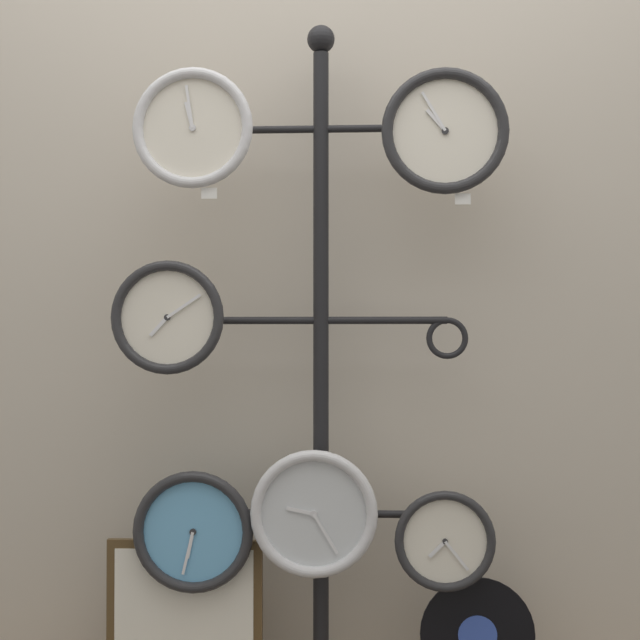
{
  "coord_description": "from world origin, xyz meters",
  "views": [
    {
      "loc": [
        0.12,
        -1.95,
        0.96
      ],
      "look_at": [
        0.0,
        0.36,
        1.01
      ],
      "focal_mm": 50.0,
      "sensor_mm": 36.0,
      "label": 1
    }
  ],
  "objects_px": {
    "clock_middle_left": "(168,317)",
    "clock_bottom_right": "(445,541)",
    "clock_top_right": "(445,131)",
    "clock_bottom_center": "(314,513)",
    "clock_bottom_left": "(193,532)",
    "vinyl_record": "(477,635)",
    "picture_frame": "(184,613)",
    "display_stand": "(321,486)",
    "clock_top_left": "(193,128)"
  },
  "relations": [
    {
      "from": "clock_top_left",
      "to": "picture_frame",
      "type": "height_order",
      "value": "clock_top_left"
    },
    {
      "from": "clock_top_left",
      "to": "vinyl_record",
      "type": "relative_size",
      "value": 1.06
    },
    {
      "from": "picture_frame",
      "to": "vinyl_record",
      "type": "bearing_deg",
      "value": -0.08
    },
    {
      "from": "display_stand",
      "to": "picture_frame",
      "type": "relative_size",
      "value": 4.43
    },
    {
      "from": "clock_top_left",
      "to": "clock_middle_left",
      "type": "bearing_deg",
      "value": 175.23
    },
    {
      "from": "clock_bottom_center",
      "to": "picture_frame",
      "type": "relative_size",
      "value": 0.79
    },
    {
      "from": "clock_middle_left",
      "to": "picture_frame",
      "type": "xyz_separation_m",
      "value": [
        0.03,
        0.05,
        -0.77
      ]
    },
    {
      "from": "display_stand",
      "to": "clock_bottom_center",
      "type": "distance_m",
      "value": 0.13
    },
    {
      "from": "clock_bottom_center",
      "to": "clock_top_right",
      "type": "bearing_deg",
      "value": 5.26
    },
    {
      "from": "clock_top_right",
      "to": "clock_bottom_right",
      "type": "distance_m",
      "value": 1.04
    },
    {
      "from": "clock_top_right",
      "to": "vinyl_record",
      "type": "height_order",
      "value": "clock_top_right"
    },
    {
      "from": "clock_bottom_left",
      "to": "clock_bottom_right",
      "type": "xyz_separation_m",
      "value": [
        0.64,
        -0.01,
        -0.01
      ]
    },
    {
      "from": "clock_top_right",
      "to": "clock_middle_left",
      "type": "relative_size",
      "value": 1.12
    },
    {
      "from": "display_stand",
      "to": "clock_top_right",
      "type": "relative_size",
      "value": 5.52
    },
    {
      "from": "display_stand",
      "to": "picture_frame",
      "type": "bearing_deg",
      "value": -170.11
    },
    {
      "from": "clock_top_left",
      "to": "clock_bottom_left",
      "type": "distance_m",
      "value": 1.03
    },
    {
      "from": "clock_top_left",
      "to": "clock_bottom_center",
      "type": "bearing_deg",
      "value": 0.77
    },
    {
      "from": "clock_middle_left",
      "to": "picture_frame",
      "type": "relative_size",
      "value": 0.72
    },
    {
      "from": "clock_bottom_right",
      "to": "vinyl_record",
      "type": "relative_size",
      "value": 0.87
    },
    {
      "from": "clock_top_left",
      "to": "picture_frame",
      "type": "xyz_separation_m",
      "value": [
        -0.03,
        0.06,
        -1.25
      ]
    },
    {
      "from": "clock_top_right",
      "to": "clock_bottom_center",
      "type": "distance_m",
      "value": 1.03
    },
    {
      "from": "clock_top_right",
      "to": "vinyl_record",
      "type": "xyz_separation_m",
      "value": [
        0.08,
        0.02,
        -1.29
      ]
    },
    {
      "from": "clock_top_right",
      "to": "clock_bottom_right",
      "type": "height_order",
      "value": "clock_top_right"
    },
    {
      "from": "clock_middle_left",
      "to": "clock_bottom_right",
      "type": "xyz_separation_m",
      "value": [
        0.7,
        0.01,
        -0.56
      ]
    },
    {
      "from": "display_stand",
      "to": "clock_top_left",
      "type": "height_order",
      "value": "display_stand"
    },
    {
      "from": "display_stand",
      "to": "vinyl_record",
      "type": "xyz_separation_m",
      "value": [
        0.4,
        -0.06,
        -0.36
      ]
    },
    {
      "from": "clock_top_right",
      "to": "clock_middle_left",
      "type": "bearing_deg",
      "value": -177.61
    },
    {
      "from": "clock_bottom_center",
      "to": "clock_bottom_right",
      "type": "height_order",
      "value": "clock_bottom_center"
    },
    {
      "from": "clock_bottom_left",
      "to": "clock_bottom_right",
      "type": "height_order",
      "value": "clock_bottom_left"
    },
    {
      "from": "display_stand",
      "to": "clock_top_left",
      "type": "bearing_deg",
      "value": -159.62
    },
    {
      "from": "display_stand",
      "to": "clock_middle_left",
      "type": "bearing_deg",
      "value": -163.52
    },
    {
      "from": "display_stand",
      "to": "clock_top_right",
      "type": "xyz_separation_m",
      "value": [
        0.32,
        -0.08,
        0.92
      ]
    },
    {
      "from": "display_stand",
      "to": "clock_bottom_right",
      "type": "relative_size",
      "value": 7.1
    },
    {
      "from": "display_stand",
      "to": "picture_frame",
      "type": "distance_m",
      "value": 0.48
    },
    {
      "from": "clock_middle_left",
      "to": "vinyl_record",
      "type": "height_order",
      "value": "clock_middle_left"
    },
    {
      "from": "clock_top_right",
      "to": "clock_bottom_center",
      "type": "xyz_separation_m",
      "value": [
        -0.33,
        -0.03,
        -0.97
      ]
    },
    {
      "from": "clock_top_right",
      "to": "vinyl_record",
      "type": "distance_m",
      "value": 1.29
    },
    {
      "from": "clock_bottom_right",
      "to": "clock_top_left",
      "type": "bearing_deg",
      "value": -178.73
    },
    {
      "from": "clock_middle_left",
      "to": "vinyl_record",
      "type": "xyz_separation_m",
      "value": [
        0.79,
        0.05,
        -0.81
      ]
    },
    {
      "from": "clock_top_right",
      "to": "vinyl_record",
      "type": "relative_size",
      "value": 1.12
    },
    {
      "from": "picture_frame",
      "to": "clock_middle_left",
      "type": "bearing_deg",
      "value": -123.19
    },
    {
      "from": "clock_top_right",
      "to": "clock_bottom_left",
      "type": "distance_m",
      "value": 1.21
    },
    {
      "from": "display_stand",
      "to": "clock_bottom_left",
      "type": "xyz_separation_m",
      "value": [
        -0.32,
        -0.09,
        -0.1
      ]
    },
    {
      "from": "vinyl_record",
      "to": "picture_frame",
      "type": "relative_size",
      "value": 0.72
    },
    {
      "from": "clock_bottom_left",
      "to": "vinyl_record",
      "type": "distance_m",
      "value": 0.77
    },
    {
      "from": "clock_bottom_right",
      "to": "vinyl_record",
      "type": "height_order",
      "value": "clock_bottom_right"
    },
    {
      "from": "clock_bottom_center",
      "to": "clock_bottom_left",
      "type": "bearing_deg",
      "value": 176.0
    },
    {
      "from": "vinyl_record",
      "to": "display_stand",
      "type": "bearing_deg",
      "value": 171.19
    },
    {
      "from": "display_stand",
      "to": "clock_middle_left",
      "type": "xyz_separation_m",
      "value": [
        -0.39,
        -0.11,
        0.44
      ]
    },
    {
      "from": "clock_middle_left",
      "to": "vinyl_record",
      "type": "relative_size",
      "value": 1.0
    }
  ]
}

